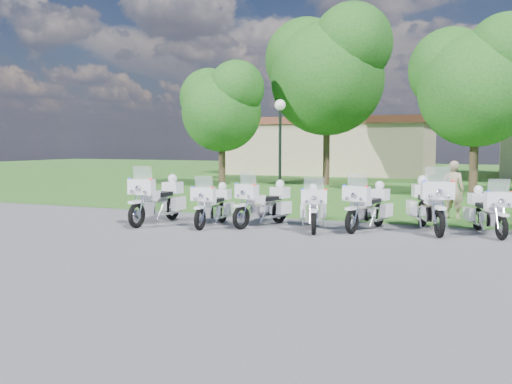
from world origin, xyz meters
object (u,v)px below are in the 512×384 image
at_px(motorcycle_0, 158,199).
at_px(motorcycle_4, 368,205).
at_px(motorcycle_1, 213,204).
at_px(motorcycle_5, 429,204).
at_px(bystander_a, 453,190).
at_px(lamp_post, 280,124).
at_px(motorcycle_3, 313,207).
at_px(motorcycle_2, 264,203).
at_px(motorcycle_6, 488,210).

height_order(motorcycle_0, motorcycle_4, motorcycle_0).
bearing_deg(motorcycle_0, motorcycle_1, -173.95).
relative_size(motorcycle_1, motorcycle_4, 0.95).
relative_size(motorcycle_5, bystander_a, 1.40).
height_order(motorcycle_4, lamp_post, lamp_post).
bearing_deg(motorcycle_3, bystander_a, -149.38).
height_order(motorcycle_0, motorcycle_1, motorcycle_0).
xyz_separation_m(motorcycle_1, bystander_a, (6.09, 4.14, 0.28)).
relative_size(motorcycle_2, motorcycle_6, 1.07).
xyz_separation_m(motorcycle_2, lamp_post, (-2.07, 6.75, 2.42)).
bearing_deg(motorcycle_2, motorcycle_5, -151.55).
bearing_deg(motorcycle_5, motorcycle_1, -5.51).
distance_m(motorcycle_1, motorcycle_4, 4.27).
distance_m(motorcycle_5, bystander_a, 2.78).
xyz_separation_m(motorcycle_1, lamp_post, (-0.77, 7.34, 2.46)).
relative_size(motorcycle_0, motorcycle_3, 1.20).
distance_m(motorcycle_1, motorcycle_3, 2.83).
bearing_deg(motorcycle_3, motorcycle_6, 175.19).
height_order(motorcycle_0, motorcycle_6, motorcycle_0).
height_order(motorcycle_0, motorcycle_5, motorcycle_5).
bearing_deg(bystander_a, motorcycle_4, 70.66).
distance_m(motorcycle_3, bystander_a, 4.98).
height_order(motorcycle_6, bystander_a, bystander_a).
bearing_deg(motorcycle_0, motorcycle_3, -171.91).
height_order(motorcycle_1, motorcycle_5, motorcycle_5).
xyz_separation_m(motorcycle_4, bystander_a, (1.95, 3.10, 0.24)).
xyz_separation_m(motorcycle_0, motorcycle_4, (5.86, 1.20, -0.06)).
bearing_deg(motorcycle_3, motorcycle_1, -9.48).
xyz_separation_m(motorcycle_2, motorcycle_4, (2.84, 0.45, 0.00)).
height_order(motorcycle_2, motorcycle_5, motorcycle_5).
bearing_deg(motorcycle_3, motorcycle_0, -10.72).
xyz_separation_m(motorcycle_2, motorcycle_5, (4.38, 0.81, 0.08)).
height_order(motorcycle_3, bystander_a, bystander_a).
height_order(lamp_post, bystander_a, lamp_post).
relative_size(motorcycle_1, motorcycle_6, 1.04).
bearing_deg(lamp_post, motorcycle_1, -84.02).
bearing_deg(bystander_a, motorcycle_1, 47.06).
bearing_deg(motorcycle_6, lamp_post, -58.64).
distance_m(motorcycle_0, motorcycle_3, 4.55).
distance_m(motorcycle_3, lamp_post, 8.17).
relative_size(motorcycle_1, motorcycle_3, 1.03).
bearing_deg(motorcycle_5, motorcycle_4, -6.27).
xyz_separation_m(motorcycle_4, lamp_post, (-4.91, 6.30, 2.42)).
bearing_deg(motorcycle_1, motorcycle_3, -175.31).
distance_m(motorcycle_4, lamp_post, 8.35).
bearing_deg(motorcycle_1, motorcycle_2, -159.33).
xyz_separation_m(motorcycle_0, bystander_a, (7.81, 4.30, 0.18)).
height_order(motorcycle_0, bystander_a, bystander_a).
relative_size(motorcycle_2, lamp_post, 0.55).
bearing_deg(bystander_a, lamp_post, -12.17).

